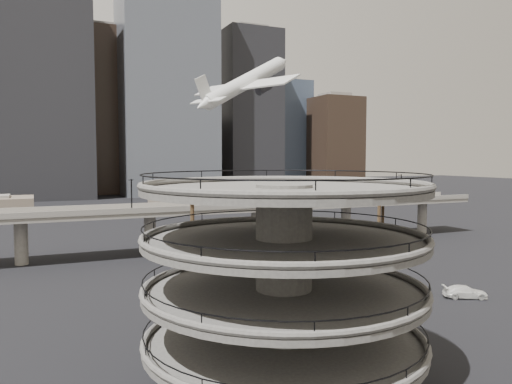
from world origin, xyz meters
name	(u,v)px	position (x,y,z in m)	size (l,w,h in m)	color
ground	(383,346)	(0.00, 0.00, 0.00)	(700.00, 700.00, 0.00)	black
parking_ramp	(284,266)	(-13.00, -4.00, 9.84)	(22.20, 22.20, 17.35)	#4D4A48
overpass	(206,213)	(0.00, 55.00, 7.34)	(130.00, 9.30, 14.70)	slate
palm_trees	(320,192)	(21.48, 47.47, 11.30)	(54.40, 18.40, 14.00)	#42321C
low_buildings	(148,200)	(6.89, 142.30, 2.86)	(135.00, 27.50, 6.80)	brown
skyline	(132,112)	(15.11, 217.09, 40.80)	(269.00, 86.00, 111.69)	gray
airborne_jet	(246,83)	(14.18, 68.25, 35.35)	(29.51, 28.25, 16.97)	silver
car_a	(258,296)	(-5.05, 18.59, 0.66)	(1.56, 3.88, 1.32)	red
car_b	(372,281)	(12.76, 18.68, 0.78)	(1.66, 4.76, 1.57)	black
car_c	(465,292)	(20.31, 9.06, 0.80)	(2.25, 5.53, 1.61)	white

